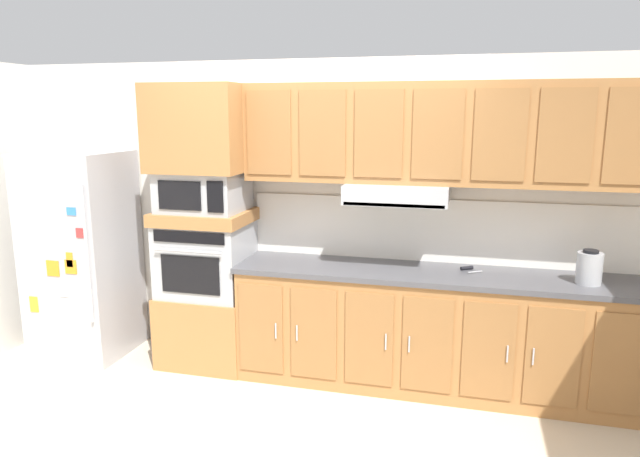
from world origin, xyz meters
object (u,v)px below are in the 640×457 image
object	(u,v)px
built_in_oven	(206,258)
microwave	(204,191)
refrigerator	(82,254)
screwdriver	(467,268)
electric_kettle	(589,268)

from	to	relation	value
built_in_oven	microwave	xyz separation A→B (m)	(0.00, -0.00, 0.56)
refrigerator	built_in_oven	size ratio (longest dim) A/B	2.51
refrigerator	built_in_oven	world-z (taller)	refrigerator
screwdriver	microwave	bearing A→B (deg)	-177.30
refrigerator	screwdriver	bearing A→B (deg)	2.95
microwave	built_in_oven	bearing A→B (deg)	179.23
refrigerator	electric_kettle	distance (m)	4.04
electric_kettle	built_in_oven	bearing A→B (deg)	179.07
refrigerator	microwave	xyz separation A→B (m)	(1.14, 0.07, 0.58)
built_in_oven	screwdriver	size ratio (longest dim) A/B	4.19
built_in_oven	refrigerator	bearing A→B (deg)	-176.60
built_in_oven	screwdriver	distance (m)	2.09
electric_kettle	screwdriver	bearing A→B (deg)	169.78
built_in_oven	microwave	distance (m)	0.56
built_in_oven	screwdriver	xyz separation A→B (m)	(2.09, 0.10, 0.03)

